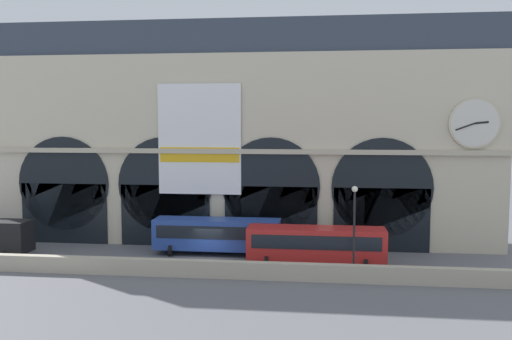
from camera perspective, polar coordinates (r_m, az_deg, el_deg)
The scene contains 6 objects.
ground_plane at distance 45.01m, azimuth -5.33°, elevation -9.68°, with size 200.00×200.00×0.00m, color slate.
quay_parapet_wall at distance 40.52m, azimuth -6.70°, elevation -10.45°, with size 90.00×0.70×1.28m, color #B2A891.
station_building at distance 51.11m, azimuth -3.60°, elevation 3.67°, with size 51.18×5.93×20.84m.
bus_center at distance 46.70m, azimuth -4.19°, elevation -6.87°, with size 11.00×3.25×3.10m.
bus_mideast at distance 43.25m, azimuth 6.43°, elevation -7.87°, with size 11.00×3.25×3.10m.
street_lamp_quayside at distance 39.50m, azimuth 10.49°, elevation -5.29°, with size 0.44×0.44×6.90m.
Camera 1 is at (9.09, -42.53, 11.59)m, focal length 37.32 mm.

